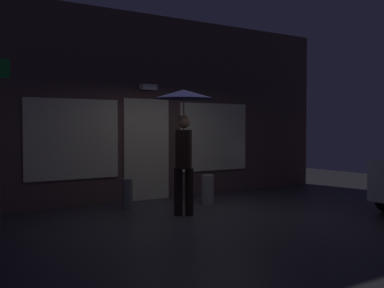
# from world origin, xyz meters

# --- Properties ---
(ground_plane) EXTENTS (18.00, 18.00, 0.00)m
(ground_plane) POSITION_xyz_m (0.00, 0.00, 0.00)
(ground_plane) COLOR #38353A
(building_facade) EXTENTS (10.14, 0.48, 4.04)m
(building_facade) POSITION_xyz_m (0.00, 2.35, 2.00)
(building_facade) COLOR brown
(building_facade) RESTS_ON ground
(person_with_umbrella) EXTENTS (1.10, 1.10, 2.26)m
(person_with_umbrella) POSITION_xyz_m (-0.36, 0.18, 1.71)
(person_with_umbrella) COLOR black
(person_with_umbrella) RESTS_ON ground
(sidewalk_bollard) EXTENTS (0.20, 0.20, 0.58)m
(sidewalk_bollard) POSITION_xyz_m (-0.89, 1.37, 0.29)
(sidewalk_bollard) COLOR slate
(sidewalk_bollard) RESTS_ON ground
(sidewalk_bollard_2) EXTENTS (0.25, 0.25, 0.61)m
(sidewalk_bollard_2) POSITION_xyz_m (0.73, 0.93, 0.30)
(sidewalk_bollard_2) COLOR #9E998E
(sidewalk_bollard_2) RESTS_ON ground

